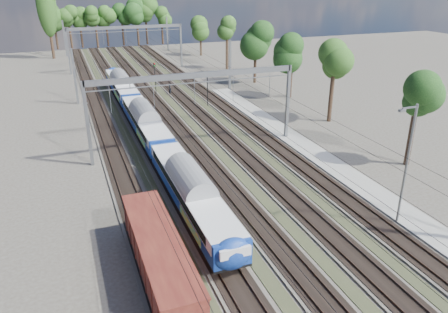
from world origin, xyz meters
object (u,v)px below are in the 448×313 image
object	(u,v)px
freight_boxcar	(159,257)
worker	(170,89)
signal_near	(155,75)
lamp_post	(406,162)
signal_far	(207,85)
emu_train	(145,119)

from	to	relation	value
freight_boxcar	worker	size ratio (longest dim) A/B	6.83
worker	signal_near	bearing A→B (deg)	65.09
signal_near	freight_boxcar	bearing A→B (deg)	-102.86
freight_boxcar	lamp_post	distance (m)	19.79
signal_far	lamp_post	distance (m)	37.85
signal_far	freight_boxcar	bearing A→B (deg)	-114.28
signal_near	lamp_post	bearing A→B (deg)	-79.47
worker	signal_near	size ratio (longest dim) A/B	0.35
signal_far	lamp_post	world-z (taller)	lamp_post
freight_boxcar	signal_near	bearing A→B (deg)	78.04
emu_train	lamp_post	bearing A→B (deg)	-60.95
emu_train	signal_near	xyz separation A→B (m)	(5.52, 19.86, 1.00)
lamp_post	freight_boxcar	bearing A→B (deg)	-178.99
emu_train	freight_boxcar	size ratio (longest dim) A/B	4.60
freight_boxcar	signal_near	distance (m)	48.37
freight_boxcar	signal_near	size ratio (longest dim) A/B	2.39
worker	signal_far	world-z (taller)	signal_far
signal_near	signal_far	xyz separation A→B (m)	(5.98, -9.20, -0.19)
emu_train	signal_near	world-z (taller)	signal_near
emu_train	signal_far	xyz separation A→B (m)	(11.50, 10.65, 0.81)
lamp_post	emu_train	bearing A→B (deg)	118.65
emu_train	freight_boxcar	distance (m)	27.81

